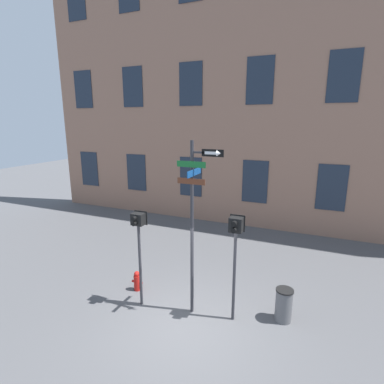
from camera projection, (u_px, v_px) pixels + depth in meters
name	position (u px, v px, depth m)	size (l,w,h in m)	color
ground_plane	(187.00, 326.00, 7.85)	(60.00, 60.00, 0.00)	#515154
building_facade	(261.00, 81.00, 13.86)	(24.00, 0.64, 14.07)	#936B56
street_sign_pole	(194.00, 216.00, 7.80)	(1.22, 0.86, 4.79)	#2D2D33
pedestrian_signal_left	(139.00, 234.00, 8.30)	(0.41, 0.40, 2.83)	#2D2D33
pedestrian_signal_right	(235.00, 240.00, 7.60)	(0.39, 0.40, 2.93)	#2D2D33
fire_hydrant	(137.00, 281.00, 9.48)	(0.37, 0.21, 0.65)	red
trash_bin	(284.00, 305.00, 7.99)	(0.47, 0.47, 0.92)	#59595B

